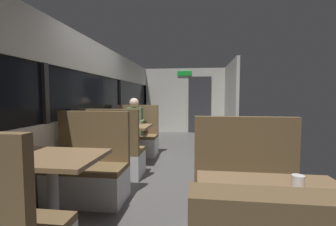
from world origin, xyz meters
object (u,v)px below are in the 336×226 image
dining_table_front_aisle (277,210)px  coffee_cup_primary (298,183)px  dining_table_near_window (52,166)px  bench_front_aisle_facing_entry (248,205)px  bench_mid_window_facing_end (113,156)px  bench_mid_window_facing_entry (136,140)px  dining_table_mid_window (126,131)px  seated_passenger (135,131)px  coffee_cup_secondary (134,124)px  bench_near_window_facing_entry (88,174)px

dining_table_front_aisle → coffee_cup_primary: bearing=23.2°
coffee_cup_primary → dining_table_near_window: bearing=164.2°
bench_front_aisle_facing_entry → coffee_cup_primary: 0.80m
bench_mid_window_facing_end → dining_table_front_aisle: (1.79, -2.13, 0.31)m
bench_mid_window_facing_end → dining_table_front_aisle: size_ratio=1.22×
bench_mid_window_facing_entry → dining_table_mid_window: bearing=-90.0°
seated_passenger → coffee_cup_secondary: bearing=-74.9°
bench_front_aisle_facing_entry → coffee_cup_secondary: (-1.61, 2.08, 0.46)m
bench_mid_window_facing_end → bench_front_aisle_facing_entry: bearing=-38.7°
dining_table_near_window → bench_near_window_facing_entry: size_ratio=0.82×
dining_table_mid_window → bench_mid_window_facing_entry: size_ratio=0.82×
bench_mid_window_facing_end → coffee_cup_secondary: 0.81m
dining_table_near_window → bench_mid_window_facing_entry: 2.95m
seated_passenger → bench_mid_window_facing_entry: bearing=90.0°
bench_mid_window_facing_end → bench_front_aisle_facing_entry: same height
dining_table_near_window → seated_passenger: bearing=90.0°
bench_near_window_facing_entry → seated_passenger: size_ratio=0.87×
dining_table_near_window → dining_table_front_aisle: (1.79, -0.60, 0.00)m
bench_mid_window_facing_end → dining_table_front_aisle: bench_mid_window_facing_end is taller
seated_passenger → dining_table_mid_window: bearing=-90.0°
coffee_cup_secondary → dining_table_near_window: bearing=-94.8°
bench_mid_window_facing_end → bench_front_aisle_facing_entry: (1.79, -1.43, 0.00)m
dining_table_front_aisle → seated_passenger: (-1.79, 3.46, -0.10)m
dining_table_near_window → bench_front_aisle_facing_entry: bench_front_aisle_facing_entry is taller
dining_table_near_window → bench_near_window_facing_entry: (0.00, 0.70, -0.31)m
bench_mid_window_facing_entry → bench_front_aisle_facing_entry: size_ratio=1.00×
dining_table_mid_window → seated_passenger: (0.00, 0.63, -0.10)m
bench_mid_window_facing_entry → coffee_cup_secondary: 0.90m
bench_mid_window_facing_end → bench_mid_window_facing_entry: bearing=90.0°
dining_table_front_aisle → seated_passenger: size_ratio=0.71×
dining_table_front_aisle → coffee_cup_secondary: (-1.61, 2.78, 0.15)m
bench_front_aisle_facing_entry → coffee_cup_secondary: bearing=127.7°
bench_mid_window_facing_entry → bench_front_aisle_facing_entry: bearing=-57.7°
dining_table_front_aisle → dining_table_near_window: bearing=161.5°
dining_table_mid_window → coffee_cup_secondary: size_ratio=10.00×
dining_table_front_aisle → coffee_cup_secondary: size_ratio=10.00×
dining_table_mid_window → coffee_cup_secondary: 0.24m
bench_mid_window_facing_entry → coffee_cup_primary: (1.92, -3.47, 0.46)m
bench_near_window_facing_entry → dining_table_front_aisle: bearing=-36.0°
dining_table_front_aisle → coffee_cup_secondary: 3.21m
dining_table_front_aisle → coffee_cup_primary: 0.20m
dining_table_near_window → bench_near_window_facing_entry: 0.77m
bench_mid_window_facing_end → coffee_cup_secondary: (0.18, 0.65, 0.46)m
bench_mid_window_facing_entry → bench_near_window_facing_entry: bearing=-90.0°
dining_table_mid_window → seated_passenger: size_ratio=0.71×
bench_mid_window_facing_end → seated_passenger: bearing=90.0°
coffee_cup_secondary → bench_mid_window_facing_end: bearing=-105.7°
bench_mid_window_facing_end → seated_passenger: 1.34m
dining_table_front_aisle → coffee_cup_primary: (0.13, 0.06, 0.15)m
coffee_cup_primary → coffee_cup_secondary: same height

